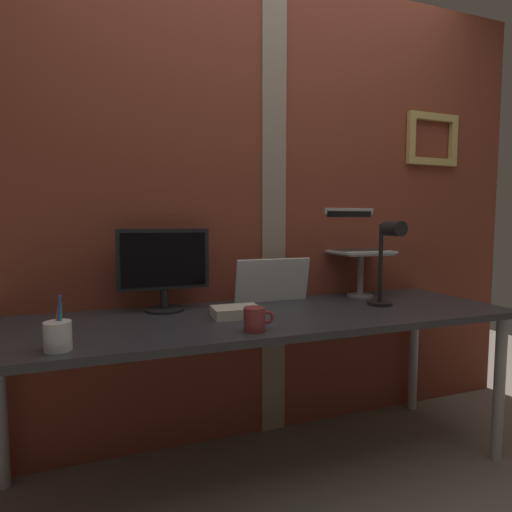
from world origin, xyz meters
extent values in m
plane|color=gray|center=(0.00, 0.00, 0.00)|extent=(6.00, 6.00, 0.00)
cube|color=brown|center=(0.00, 0.42, 1.20)|extent=(3.27, 0.12, 2.39)
cube|color=gray|center=(0.06, 0.35, 1.20)|extent=(0.13, 0.01, 2.39)
cube|color=tan|center=(1.08, 0.34, 1.75)|extent=(0.36, 0.03, 0.04)
cube|color=tan|center=(1.08, 0.34, 1.49)|extent=(0.36, 0.03, 0.04)
cube|color=tan|center=(0.92, 0.34, 1.62)|extent=(0.04, 0.03, 0.22)
cube|color=tan|center=(1.24, 0.34, 1.62)|extent=(0.04, 0.03, 0.22)
cube|color=#333338|center=(-0.13, 0.01, 0.71)|extent=(2.28, 0.69, 0.03)
cylinder|color=#B2B2B7|center=(0.95, -0.28, 0.35)|extent=(0.05, 0.05, 0.70)
cylinder|color=#B2B2B7|center=(-1.21, 0.30, 0.35)|extent=(0.05, 0.05, 0.70)
cylinder|color=#B2B2B7|center=(0.95, 0.30, 0.35)|extent=(0.05, 0.05, 0.70)
cylinder|color=black|center=(-0.53, 0.24, 0.73)|extent=(0.18, 0.18, 0.01)
cylinder|color=black|center=(-0.53, 0.24, 0.78)|extent=(0.04, 0.04, 0.09)
cube|color=black|center=(-0.53, 0.24, 0.96)|extent=(0.41, 0.04, 0.27)
cube|color=black|center=(-0.53, 0.22, 0.96)|extent=(0.37, 0.00, 0.24)
cylinder|color=gray|center=(0.52, 0.24, 0.73)|extent=(0.14, 0.14, 0.01)
cylinder|color=gray|center=(0.52, 0.24, 0.85)|extent=(0.03, 0.03, 0.22)
cube|color=gray|center=(0.52, 0.24, 0.96)|extent=(0.28, 0.22, 0.01)
cube|color=silver|center=(0.52, 0.24, 0.97)|extent=(0.32, 0.22, 0.01)
cube|color=#2D2D30|center=(0.52, 0.25, 0.98)|extent=(0.28, 0.13, 0.00)
cube|color=silver|center=(0.52, 0.38, 1.09)|extent=(0.32, 0.07, 0.23)
cube|color=black|center=(0.52, 0.38, 1.09)|extent=(0.29, 0.06, 0.20)
cube|color=white|center=(0.02, 0.26, 0.84)|extent=(0.39, 0.06, 0.22)
cylinder|color=black|center=(0.48, 0.01, 0.73)|extent=(0.12, 0.12, 0.02)
cylinder|color=black|center=(0.48, 0.01, 0.93)|extent=(0.02, 0.02, 0.38)
cylinder|color=black|center=(0.48, -0.08, 1.10)|extent=(0.07, 0.11, 0.07)
cylinder|color=white|center=(-0.92, -0.24, 0.77)|extent=(0.08, 0.08, 0.09)
cylinder|color=orange|center=(-0.92, -0.22, 0.80)|extent=(0.04, 0.02, 0.14)
cylinder|color=green|center=(-0.91, -0.22, 0.81)|extent=(0.02, 0.01, 0.14)
cylinder|color=blue|center=(-0.92, -0.23, 0.82)|extent=(0.03, 0.02, 0.17)
cylinder|color=maroon|center=(-0.26, -0.24, 0.77)|extent=(0.08, 0.08, 0.09)
torus|color=maroon|center=(-0.21, -0.24, 0.78)|extent=(0.05, 0.01, 0.05)
cube|color=silver|center=(-0.26, 0.01, 0.75)|extent=(0.20, 0.15, 0.04)
camera|label=1|loc=(-0.76, -1.63, 1.13)|focal=28.66mm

